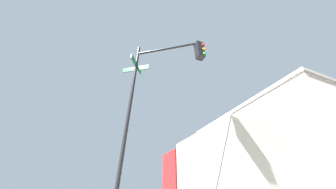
# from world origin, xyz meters

# --- Properties ---
(traffic_signal_near) EXTENTS (2.04, 2.85, 6.37)m
(traffic_signal_near) POSITION_xyz_m (-6.66, -6.49, 4.52)
(traffic_signal_near) COLOR black
(traffic_signal_near) RESTS_ON ground_plane
(building_stucco) EXTENTS (19.89, 18.53, 10.94)m
(building_stucco) POSITION_xyz_m (-17.80, 17.12, 5.47)
(building_stucco) COLOR silver
(building_stucco) RESTS_ON ground_plane
(box_truck_second) EXTENTS (7.22, 2.78, 3.39)m
(box_truck_second) POSITION_xyz_m (-10.08, -2.61, 1.88)
(box_truck_second) COLOR #B21919
(box_truck_second) RESTS_ON ground_plane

